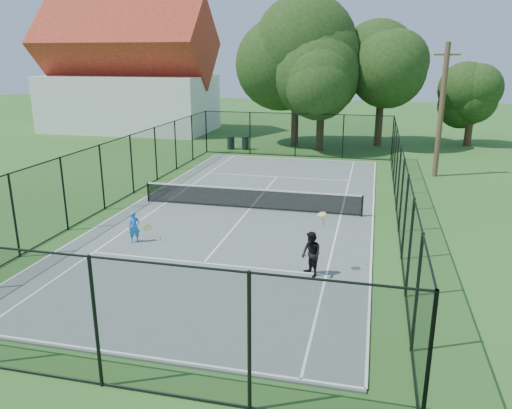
% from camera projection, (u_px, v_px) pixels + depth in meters
% --- Properties ---
extents(ground, '(120.00, 120.00, 0.00)m').
position_uv_depth(ground, '(250.00, 210.00, 22.76)').
color(ground, '#2C5A1F').
extents(tennis_court, '(11.00, 24.00, 0.06)m').
position_uv_depth(tennis_court, '(250.00, 209.00, 22.75)').
color(tennis_court, '#55645F').
rests_on(tennis_court, ground).
extents(tennis_net, '(10.08, 0.08, 0.95)m').
position_uv_depth(tennis_net, '(250.00, 198.00, 22.59)').
color(tennis_net, black).
rests_on(tennis_net, tennis_court).
extents(fence, '(13.10, 26.10, 3.00)m').
position_uv_depth(fence, '(250.00, 178.00, 22.33)').
color(fence, black).
rests_on(fence, ground).
extents(tree_near_left, '(8.13, 8.13, 10.60)m').
position_uv_depth(tree_near_left, '(296.00, 59.00, 37.27)').
color(tree_near_left, '#332114').
rests_on(tree_near_left, ground).
extents(tree_near_mid, '(6.65, 6.65, 8.69)m').
position_uv_depth(tree_near_mid, '(322.00, 76.00, 35.66)').
color(tree_near_mid, '#332114').
rests_on(tree_near_mid, ground).
extents(tree_near_right, '(6.29, 6.29, 8.68)m').
position_uv_depth(tree_near_right, '(382.00, 73.00, 37.45)').
color(tree_near_right, '#332114').
rests_on(tree_near_right, ground).
extents(tree_far_right, '(4.22, 4.22, 5.58)m').
position_uv_depth(tree_far_right, '(472.00, 101.00, 37.98)').
color(tree_far_right, '#332114').
rests_on(tree_far_right, ground).
extents(building, '(15.30, 8.15, 11.87)m').
position_uv_depth(building, '(128.00, 76.00, 45.62)').
color(building, silver).
rests_on(building, ground).
extents(trash_bin_left, '(0.58, 0.58, 0.97)m').
position_uv_depth(trash_bin_left, '(231.00, 143.00, 37.40)').
color(trash_bin_left, black).
rests_on(trash_bin_left, ground).
extents(trash_bin_right, '(0.58, 0.58, 1.00)m').
position_uv_depth(trash_bin_right, '(245.00, 143.00, 37.25)').
color(trash_bin_right, black).
rests_on(trash_bin_right, ground).
extents(utility_pole, '(1.40, 0.30, 7.49)m').
position_uv_depth(utility_pole, '(441.00, 110.00, 28.08)').
color(utility_pole, '#4C3823').
rests_on(utility_pole, ground).
extents(player_blue, '(0.84, 0.48, 1.17)m').
position_uv_depth(player_blue, '(134.00, 227.00, 18.52)').
color(player_blue, blue).
rests_on(player_blue, tennis_court).
extents(player_black, '(0.87, 1.01, 2.59)m').
position_uv_depth(player_black, '(311.00, 254.00, 15.62)').
color(player_black, black).
rests_on(player_black, tennis_court).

